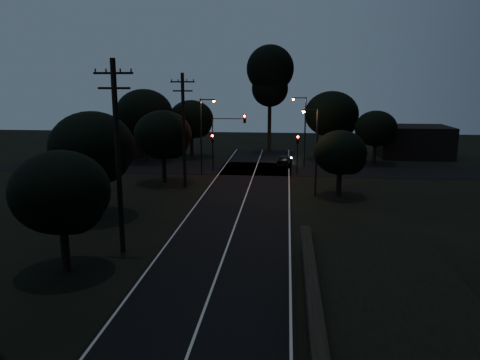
{
  "coord_description": "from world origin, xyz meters",
  "views": [
    {
      "loc": [
        3.42,
        -10.13,
        9.8
      ],
      "look_at": [
        0.0,
        24.0,
        2.5
      ],
      "focal_mm": 35.0,
      "sensor_mm": 36.0,
      "label": 1
    }
  ],
  "objects_px": {
    "tall_pine": "(270,75)",
    "signal_mast": "(228,132)",
    "signal_left": "(213,146)",
    "streetlight_c": "(315,146)",
    "streetlight_b": "(303,127)",
    "utility_pole_far": "(184,129)",
    "streetlight_a": "(203,131)",
    "car": "(284,161)",
    "utility_pole_mid": "(118,155)",
    "signal_right": "(297,147)"
  },
  "relations": [
    {
      "from": "tall_pine",
      "to": "streetlight_b",
      "type": "distance_m",
      "value": 13.2
    },
    {
      "from": "signal_left",
      "to": "signal_right",
      "type": "xyz_separation_m",
      "value": [
        9.2,
        0.0,
        0.0
      ]
    },
    {
      "from": "signal_left",
      "to": "signal_right",
      "type": "bearing_deg",
      "value": 0.0
    },
    {
      "from": "signal_mast",
      "to": "streetlight_b",
      "type": "relative_size",
      "value": 0.78
    },
    {
      "from": "utility_pole_far",
      "to": "streetlight_b",
      "type": "bearing_deg",
      "value": 46.7
    },
    {
      "from": "signal_right",
      "to": "signal_left",
      "type": "bearing_deg",
      "value": 180.0
    },
    {
      "from": "signal_mast",
      "to": "tall_pine",
      "type": "bearing_deg",
      "value": 75.38
    },
    {
      "from": "tall_pine",
      "to": "streetlight_c",
      "type": "bearing_deg",
      "value": -79.07
    },
    {
      "from": "tall_pine",
      "to": "signal_right",
      "type": "relative_size",
      "value": 3.56
    },
    {
      "from": "signal_left",
      "to": "car",
      "type": "distance_m",
      "value": 9.03
    },
    {
      "from": "signal_right",
      "to": "streetlight_a",
      "type": "bearing_deg",
      "value": -168.66
    },
    {
      "from": "signal_left",
      "to": "signal_mast",
      "type": "bearing_deg",
      "value": 0.13
    },
    {
      "from": "streetlight_a",
      "to": "car",
      "type": "height_order",
      "value": "streetlight_a"
    },
    {
      "from": "utility_pole_mid",
      "to": "tall_pine",
      "type": "bearing_deg",
      "value": 80.07
    },
    {
      "from": "signal_mast",
      "to": "streetlight_c",
      "type": "relative_size",
      "value": 0.83
    },
    {
      "from": "streetlight_b",
      "to": "streetlight_c",
      "type": "distance_m",
      "value": 14.01
    },
    {
      "from": "streetlight_b",
      "to": "car",
      "type": "bearing_deg",
      "value": -179.39
    },
    {
      "from": "signal_right",
      "to": "utility_pole_mid",
      "type": "bearing_deg",
      "value": -112.99
    },
    {
      "from": "tall_pine",
      "to": "signal_mast",
      "type": "xyz_separation_m",
      "value": [
        -3.91,
        -15.01,
        -6.18
      ]
    },
    {
      "from": "utility_pole_mid",
      "to": "streetlight_b",
      "type": "xyz_separation_m",
      "value": [
        11.31,
        29.0,
        -1.1
      ]
    },
    {
      "from": "utility_pole_mid",
      "to": "streetlight_a",
      "type": "relative_size",
      "value": 1.38
    },
    {
      "from": "streetlight_a",
      "to": "streetlight_c",
      "type": "distance_m",
      "value": 13.72
    },
    {
      "from": "signal_mast",
      "to": "streetlight_a",
      "type": "bearing_deg",
      "value": -140.23
    },
    {
      "from": "utility_pole_mid",
      "to": "signal_right",
      "type": "distance_m",
      "value": 27.3
    },
    {
      "from": "utility_pole_mid",
      "to": "utility_pole_far",
      "type": "bearing_deg",
      "value": 90.0
    },
    {
      "from": "signal_right",
      "to": "streetlight_a",
      "type": "xyz_separation_m",
      "value": [
        -9.91,
        -1.99,
        1.8
      ]
    },
    {
      "from": "streetlight_c",
      "to": "signal_mast",
      "type": "bearing_deg",
      "value": 131.19
    },
    {
      "from": "signal_left",
      "to": "streetlight_c",
      "type": "height_order",
      "value": "streetlight_c"
    },
    {
      "from": "streetlight_a",
      "to": "car",
      "type": "relative_size",
      "value": 2.04
    },
    {
      "from": "signal_left",
      "to": "tall_pine",
      "type": "bearing_deg",
      "value": 69.54
    },
    {
      "from": "utility_pole_mid",
      "to": "tall_pine",
      "type": "relative_size",
      "value": 0.75
    },
    {
      "from": "signal_left",
      "to": "streetlight_a",
      "type": "height_order",
      "value": "streetlight_a"
    },
    {
      "from": "signal_right",
      "to": "streetlight_c",
      "type": "distance_m",
      "value": 10.18
    },
    {
      "from": "signal_left",
      "to": "streetlight_a",
      "type": "xyz_separation_m",
      "value": [
        -0.71,
        -1.99,
        1.8
      ]
    },
    {
      "from": "signal_right",
      "to": "streetlight_c",
      "type": "bearing_deg",
      "value": -82.98
    },
    {
      "from": "utility_pole_far",
      "to": "streetlight_c",
      "type": "height_order",
      "value": "utility_pole_far"
    },
    {
      "from": "streetlight_b",
      "to": "tall_pine",
      "type": "bearing_deg",
      "value": 111.38
    },
    {
      "from": "utility_pole_mid",
      "to": "streetlight_c",
      "type": "distance_m",
      "value": 19.15
    },
    {
      "from": "utility_pole_mid",
      "to": "signal_mast",
      "type": "xyz_separation_m",
      "value": [
        3.09,
        24.99,
        -1.4
      ]
    },
    {
      "from": "tall_pine",
      "to": "signal_mast",
      "type": "relative_size",
      "value": 2.33
    },
    {
      "from": "signal_right",
      "to": "signal_mast",
      "type": "bearing_deg",
      "value": 179.97
    },
    {
      "from": "utility_pole_far",
      "to": "signal_left",
      "type": "xyz_separation_m",
      "value": [
        1.4,
        7.99,
        -2.65
      ]
    },
    {
      "from": "streetlight_c",
      "to": "streetlight_b",
      "type": "bearing_deg",
      "value": 92.14
    },
    {
      "from": "streetlight_a",
      "to": "streetlight_c",
      "type": "bearing_deg",
      "value": -35.69
    },
    {
      "from": "utility_pole_mid",
      "to": "utility_pole_far",
      "type": "xyz_separation_m",
      "value": [
        0.0,
        17.0,
        -0.25
      ]
    },
    {
      "from": "streetlight_a",
      "to": "streetlight_b",
      "type": "relative_size",
      "value": 1.0
    },
    {
      "from": "utility_pole_far",
      "to": "streetlight_b",
      "type": "xyz_separation_m",
      "value": [
        11.31,
        12.0,
        -0.85
      ]
    },
    {
      "from": "car",
      "to": "signal_right",
      "type": "bearing_deg",
      "value": 115.61
    },
    {
      "from": "signal_mast",
      "to": "streetlight_b",
      "type": "bearing_deg",
      "value": 25.99
    },
    {
      "from": "utility_pole_mid",
      "to": "signal_right",
      "type": "xyz_separation_m",
      "value": [
        10.6,
        24.99,
        -2.9
      ]
    }
  ]
}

